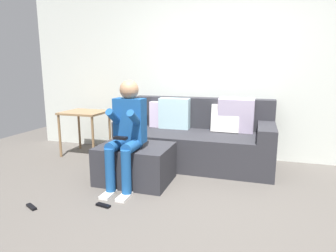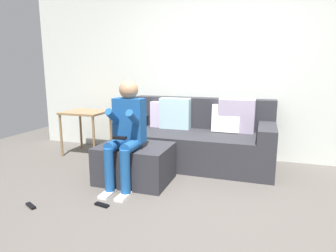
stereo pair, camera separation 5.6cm
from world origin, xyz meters
name	(u,v)px [view 2 (the right image)]	position (x,y,z in m)	size (l,w,h in m)	color
ground_plane	(189,214)	(0.00, 0.00, 0.00)	(8.20, 8.20, 0.00)	#544F49
wall_back	(223,74)	(0.00, 1.96, 1.23)	(6.31, 0.10, 2.46)	silver
couch_sectional	(198,138)	(-0.26, 1.50, 0.35)	(2.05, 0.97, 0.92)	#2D2D33
ottoman	(135,163)	(-0.80, 0.58, 0.22)	(0.82, 0.62, 0.43)	#2D2D33
person_seated	(126,129)	(-0.82, 0.41, 0.66)	(0.34, 0.60, 1.18)	#194C8C
side_table	(86,117)	(-1.98, 1.39, 0.57)	(0.62, 0.55, 0.67)	olive
remote_near_ottoman	(102,205)	(-0.84, -0.10, 0.01)	(0.15, 0.05, 0.02)	black
remote_by_storage_bin	(31,206)	(-1.47, -0.33, 0.01)	(0.15, 0.04, 0.02)	black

